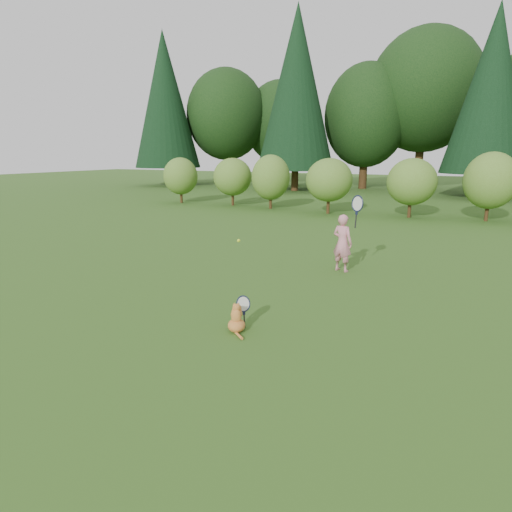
% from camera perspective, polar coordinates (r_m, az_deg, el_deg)
% --- Properties ---
extents(ground, '(100.00, 100.00, 0.00)m').
position_cam_1_polar(ground, '(8.05, -3.79, -5.91)').
color(ground, '#2F5116').
rests_on(ground, ground).
extents(shrub_row, '(28.00, 3.00, 2.80)m').
position_cam_1_polar(shrub_row, '(19.99, 15.13, 9.45)').
color(shrub_row, '#537022').
rests_on(shrub_row, ground).
extents(woodland_backdrop, '(48.00, 10.00, 15.00)m').
position_cam_1_polar(woodland_backdrop, '(30.21, 19.86, 22.01)').
color(woodland_backdrop, black).
rests_on(woodland_backdrop, ground).
extents(child, '(0.77, 0.49, 2.00)m').
position_cam_1_polar(child, '(10.02, 11.51, 1.89)').
color(child, '#D67F8E').
rests_on(child, ground).
extents(cat, '(0.46, 0.71, 0.62)m').
position_cam_1_polar(cat, '(6.64, -2.59, -8.05)').
color(cat, '#B85723').
rests_on(cat, ground).
extents(tennis_ball, '(0.06, 0.06, 0.06)m').
position_cam_1_polar(tennis_ball, '(8.43, -2.33, 2.06)').
color(tennis_ball, '#B9D419').
rests_on(tennis_ball, ground).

